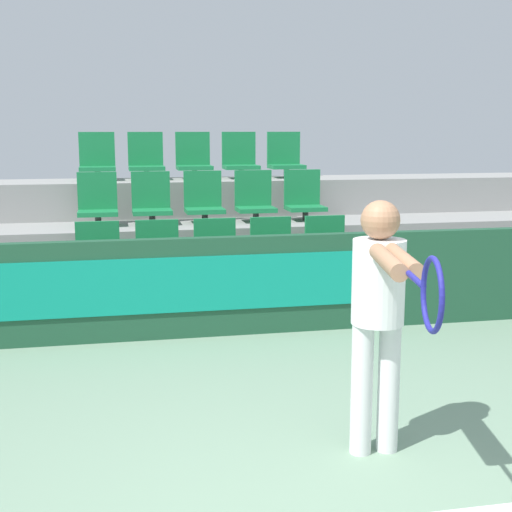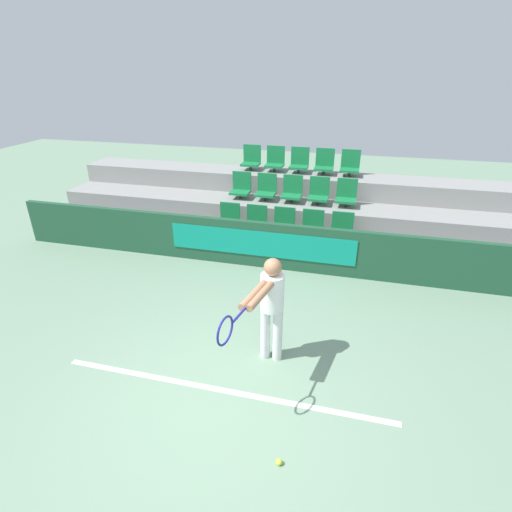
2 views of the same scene
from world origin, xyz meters
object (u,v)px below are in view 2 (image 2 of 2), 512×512
object	(u,v)px
stadium_chair_11	(275,161)
tennis_ball	(279,462)
stadium_chair_8	(319,193)
stadium_chair_5	(241,187)
stadium_chair_9	(346,195)
stadium_chair_6	(266,189)
stadium_chair_7	(292,191)
stadium_chair_13	(324,163)
stadium_chair_10	(251,159)
stadium_chair_0	(229,219)
stadium_chair_1	(256,221)
stadium_chair_3	(312,227)
stadium_chair_12	(299,162)
stadium_chair_4	(342,229)
stadium_chair_14	(350,165)
stadium_chair_2	(284,224)

from	to	relation	value
stadium_chair_11	tennis_ball	bearing A→B (deg)	-77.58
stadium_chair_8	stadium_chair_11	world-z (taller)	stadium_chair_11
stadium_chair_5	stadium_chair_9	size ratio (longest dim) A/B	1.00
stadium_chair_6	tennis_ball	bearing A→B (deg)	-75.67
stadium_chair_6	tennis_ball	size ratio (longest dim) A/B	8.84
stadium_chair_7	stadium_chair_13	world-z (taller)	stadium_chair_13
stadium_chair_6	stadium_chair_10	xyz separation A→B (m)	(-0.59, 0.93, 0.44)
stadium_chair_0	stadium_chair_6	distance (m)	1.19
stadium_chair_1	stadium_chair_3	distance (m)	1.19
stadium_chair_10	stadium_chair_12	distance (m)	1.19
stadium_chair_0	stadium_chair_1	distance (m)	0.59
stadium_chair_10	stadium_chair_11	xyz separation A→B (m)	(0.59, 0.00, 0.00)
stadium_chair_1	stadium_chair_4	bearing A→B (deg)	0.00
stadium_chair_6	stadium_chair_13	world-z (taller)	stadium_chair_13
stadium_chair_8	stadium_chair_11	size ratio (longest dim) A/B	1.00
stadium_chair_14	stadium_chair_10	bearing A→B (deg)	180.00
stadium_chair_4	stadium_chair_6	distance (m)	2.05
stadium_chair_2	stadium_chair_0	bearing A→B (deg)	180.00
stadium_chair_7	stadium_chair_11	size ratio (longest dim) A/B	1.00
stadium_chair_10	stadium_chair_12	size ratio (longest dim) A/B	1.00
stadium_chair_12	stadium_chair_14	xyz separation A→B (m)	(1.19, 0.00, 0.00)
stadium_chair_0	stadium_chair_14	world-z (taller)	stadium_chair_14
stadium_chair_13	stadium_chair_0	bearing A→B (deg)	-133.67
stadium_chair_1	stadium_chair_14	world-z (taller)	stadium_chair_14
stadium_chair_3	stadium_chair_10	size ratio (longest dim) A/B	1.00
stadium_chair_7	stadium_chair_12	size ratio (longest dim) A/B	1.00
stadium_chair_2	stadium_chair_6	world-z (taller)	stadium_chair_6
stadium_chair_1	stadium_chair_8	size ratio (longest dim) A/B	1.00
stadium_chair_5	stadium_chair_10	world-z (taller)	stadium_chair_10
stadium_chair_7	stadium_chair_10	size ratio (longest dim) A/B	1.00
stadium_chair_1	stadium_chair_12	bearing A→B (deg)	72.35
stadium_chair_4	stadium_chair_5	xyz separation A→B (m)	(-2.37, 0.93, 0.44)
stadium_chair_3	stadium_chair_11	size ratio (longest dim) A/B	1.00
stadium_chair_10	tennis_ball	bearing A→B (deg)	-72.89
stadium_chair_6	stadium_chair_13	xyz separation A→B (m)	(1.19, 0.93, 0.44)
stadium_chair_0	stadium_chair_3	distance (m)	1.78
stadium_chair_4	stadium_chair_11	distance (m)	2.72
stadium_chair_0	stadium_chair_7	size ratio (longest dim) A/B	1.00
stadium_chair_4	stadium_chair_11	xyz separation A→B (m)	(-1.78, 1.86, 0.87)
stadium_chair_0	stadium_chair_8	size ratio (longest dim) A/B	1.00
stadium_chair_5	stadium_chair_7	world-z (taller)	same
stadium_chair_4	stadium_chair_5	distance (m)	2.58
stadium_chair_3	stadium_chair_5	bearing A→B (deg)	152.36
stadium_chair_2	stadium_chair_4	xyz separation A→B (m)	(1.19, 0.00, 0.00)
stadium_chair_9	stadium_chair_8	bearing A→B (deg)	180.00
stadium_chair_0	stadium_chair_4	xyz separation A→B (m)	(2.37, 0.00, 0.00)
stadium_chair_2	stadium_chair_8	distance (m)	1.19
stadium_chair_2	stadium_chair_10	xyz separation A→B (m)	(-1.19, 1.86, 0.87)
stadium_chair_6	stadium_chair_8	bearing A→B (deg)	0.00
stadium_chair_7	stadium_chair_10	bearing A→B (deg)	141.85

